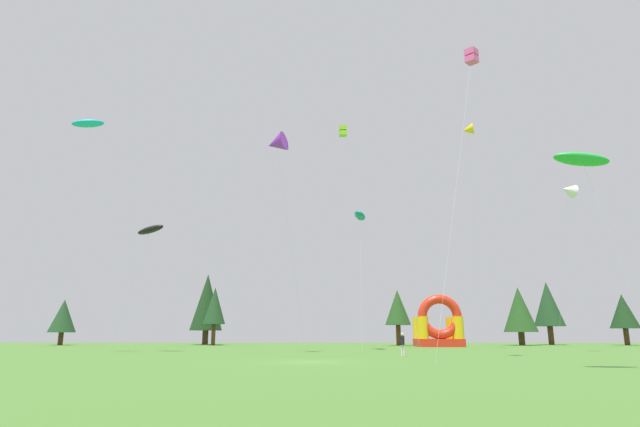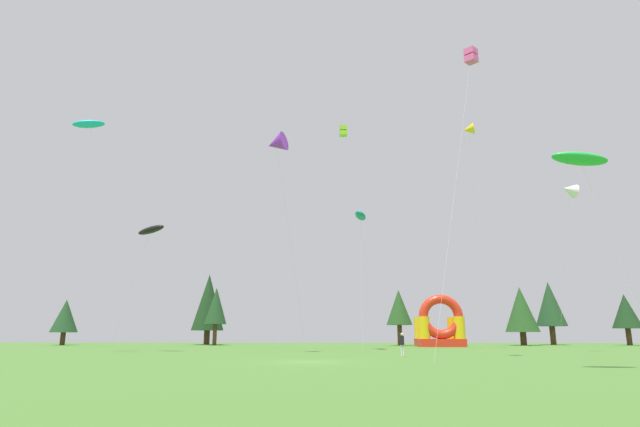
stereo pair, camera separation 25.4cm
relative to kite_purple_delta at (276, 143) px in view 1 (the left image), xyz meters
name	(u,v)px [view 1 (the left image)]	position (x,y,z in m)	size (l,w,h in m)	color
ground_plane	(311,362)	(3.81, -12.27, -17.72)	(120.00, 120.00, 0.00)	#47752D
kite_purple_delta	(276,143)	(0.00, 0.00, 0.00)	(3.30, 8.12, 18.71)	purple
kite_black_parafoil	(150,230)	(-11.58, 2.62, -7.07)	(5.14, 2.94, 11.25)	black
kite_green_parafoil	(581,159)	(16.97, -18.55, -8.12)	(3.59, 1.09, 10.11)	green
kite_cyan_parafoil	(88,124)	(-16.85, -0.24, 2.03)	(6.42, 2.69, 20.36)	#19B7CC
kite_white_delta	(568,190)	(25.98, 3.25, -3.64)	(1.68, 4.43, 14.82)	white
kite_yellow_delta	(468,130)	(19.44, 10.85, 5.35)	(2.02, 5.20, 23.78)	yellow
kite_teal_parafoil	(360,216)	(7.49, 8.69, -4.57)	(1.46, 3.73, 13.75)	#0C7F7A
kite_lime_box	(343,132)	(5.89, 7.57, 4.06)	(7.68, 1.22, 22.36)	#8CD826
kite_pink_box	(471,57)	(15.05, -8.31, 3.19)	(5.03, 5.44, 21.49)	#EA599E
person_midfield	(403,342)	(9.82, -4.68, -16.77)	(0.35, 0.35, 1.60)	silver
inflatable_yellow_castle	(439,328)	(17.19, 21.75, -15.58)	(5.48, 4.87, 6.10)	red
tree_row_0	(63,316)	(-32.58, 28.16, -13.85)	(3.59, 3.59, 6.11)	#4C331E
tree_row_1	(207,302)	(-13.83, 32.19, -11.81)	(4.57, 4.57, 9.93)	#4C331E
tree_row_2	(215,306)	(-11.61, 27.82, -12.58)	(2.97, 2.97, 7.65)	#4C331E
tree_row_3	(398,308)	(13.02, 28.09, -12.83)	(3.43, 3.43, 7.26)	#4C331E
tree_row_4	(519,310)	(29.52, 29.57, -13.04)	(4.45, 4.45, 7.69)	#4C331E
tree_row_5	(548,304)	(34.69, 32.93, -12.15)	(4.18, 4.18, 8.71)	#4C331E
tree_row_6	(623,312)	(43.78, 30.63, -13.28)	(3.75, 3.75, 6.76)	#4C331E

